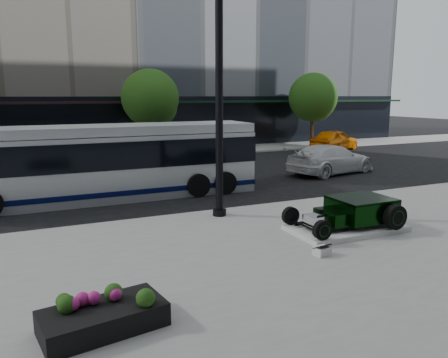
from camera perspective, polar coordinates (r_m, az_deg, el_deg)
name	(u,v)px	position (r m, az deg, el deg)	size (l,w,h in m)	color
ground	(212,199)	(17.57, -1.56, -2.58)	(120.00, 120.00, 0.00)	black
sidewalk_near	(429,315)	(9.34, 25.19, -15.81)	(70.00, 17.00, 0.12)	gray
sidewalk_far	(134,155)	(30.76, -11.67, 3.14)	(70.00, 4.00, 0.12)	gray
street_trees	(152,100)	(29.86, -9.37, 10.13)	(29.80, 3.80, 5.70)	black
display_plinth	(346,228)	(13.61, 15.60, -6.17)	(3.40, 1.80, 0.15)	silver
hot_rod	(355,210)	(13.68, 16.79, -3.95)	(3.22, 2.00, 0.81)	black
info_plaque	(322,250)	(11.42, 12.67, -9.09)	(0.44, 0.36, 0.31)	silver
lamppost	(219,100)	(14.19, -0.63, 10.23)	(0.45, 0.45, 8.24)	black
flower_planter	(103,316)	(8.12, -15.49, -16.88)	(2.21, 1.36, 0.67)	black
transit_bus	(107,162)	(18.03, -15.01, 2.21)	(12.12, 2.88, 2.92)	silver
white_sedan	(331,159)	(23.78, 13.80, 2.54)	(2.15, 5.28, 1.53)	white
yellow_taxi	(334,140)	(33.78, 14.22, 4.97)	(1.88, 4.67, 1.59)	orange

